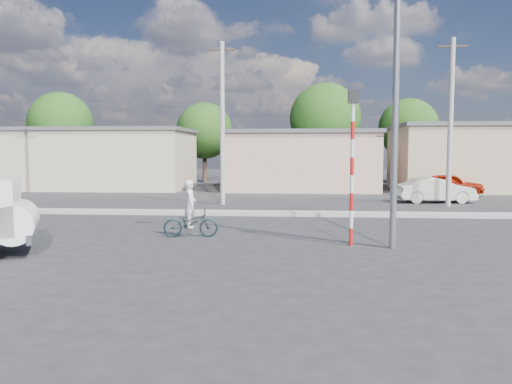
# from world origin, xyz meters

# --- Properties ---
(ground_plane) EXTENTS (120.00, 120.00, 0.00)m
(ground_plane) POSITION_xyz_m (0.00, 0.00, 0.00)
(ground_plane) COLOR #262629
(ground_plane) RESTS_ON ground
(median) EXTENTS (40.00, 0.80, 0.16)m
(median) POSITION_xyz_m (0.00, 8.00, 0.08)
(median) COLOR #99968E
(median) RESTS_ON ground
(bicycle) EXTENTS (1.75, 0.80, 0.89)m
(bicycle) POSITION_xyz_m (-1.63, 2.55, 0.44)
(bicycle) COLOR black
(bicycle) RESTS_ON ground
(cyclist) EXTENTS (0.42, 0.58, 1.48)m
(cyclist) POSITION_xyz_m (-1.63, 2.55, 0.74)
(cyclist) COLOR white
(cyclist) RESTS_ON ground
(car_cream) EXTENTS (4.04, 1.74, 1.29)m
(car_cream) POSITION_xyz_m (8.85, 13.69, 0.65)
(car_cream) COLOR beige
(car_cream) RESTS_ON ground
(car_red) EXTENTS (3.94, 1.81, 1.31)m
(car_red) POSITION_xyz_m (11.01, 18.36, 0.65)
(car_red) COLOR #971604
(car_red) RESTS_ON ground
(traffic_pole) EXTENTS (0.28, 0.18, 4.36)m
(traffic_pole) POSITION_xyz_m (3.20, 1.50, 2.59)
(traffic_pole) COLOR red
(traffic_pole) RESTS_ON ground
(streetlight) EXTENTS (2.34, 0.22, 9.00)m
(streetlight) POSITION_xyz_m (4.14, 1.20, 4.96)
(streetlight) COLOR slate
(streetlight) RESTS_ON ground
(building_row) EXTENTS (37.80, 7.30, 4.44)m
(building_row) POSITION_xyz_m (1.10, 22.00, 2.13)
(building_row) COLOR beige
(building_row) RESTS_ON ground
(tree_row) EXTENTS (34.13, 7.32, 8.10)m
(tree_row) POSITION_xyz_m (-2.27, 28.62, 4.83)
(tree_row) COLOR #38281E
(tree_row) RESTS_ON ground
(utility_poles) EXTENTS (35.40, 0.24, 8.00)m
(utility_poles) POSITION_xyz_m (3.25, 12.00, 4.07)
(utility_poles) COLOR #99968E
(utility_poles) RESTS_ON ground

